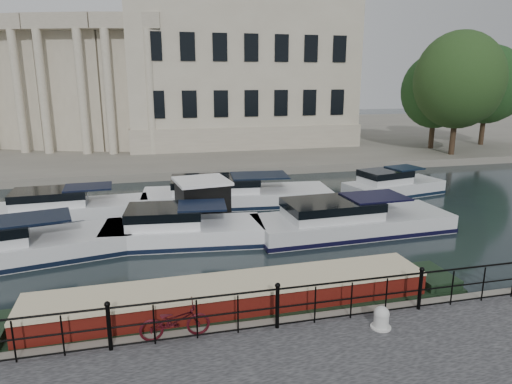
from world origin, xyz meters
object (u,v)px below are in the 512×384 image
narrowboat (234,310)px  harbour_hut (202,204)px  bicycle (175,321)px  mooring_bollard (381,318)px

narrowboat → harbour_hut: 9.09m
narrowboat → bicycle: bearing=-143.3°
bicycle → harbour_hut: 10.57m
harbour_hut → bicycle: bearing=-108.4°
bicycle → harbour_hut: harbour_hut is taller
mooring_bollard → harbour_hut: bearing=105.3°
narrowboat → harbour_hut: bearing=87.1°
narrowboat → harbour_hut: size_ratio=3.92×
mooring_bollard → harbour_hut: 11.57m
bicycle → narrowboat: (1.70, 1.32, -0.63)m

